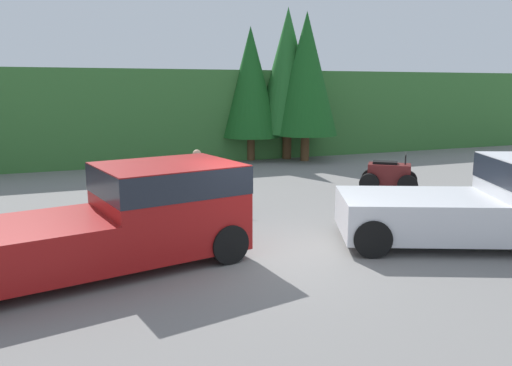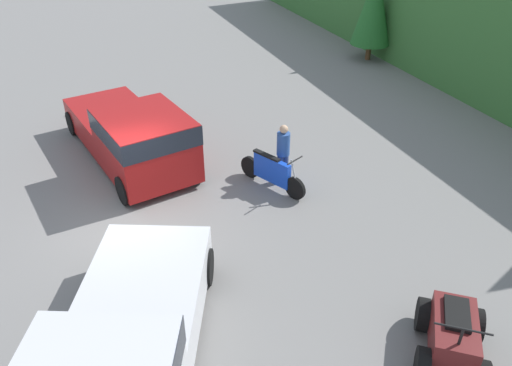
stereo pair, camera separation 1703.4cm
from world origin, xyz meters
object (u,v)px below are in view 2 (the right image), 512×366
(pickup_truck_red, at_px, (134,134))
(quad_atv, at_px, (452,338))
(dirt_bike, at_px, (272,172))
(traffic_cone, at_px, (77,108))
(rider_person, at_px, (283,152))

(pickup_truck_red, bearing_deg, quad_atv, 12.30)
(dirt_bike, relative_size, traffic_cone, 3.83)
(quad_atv, relative_size, rider_person, 1.25)
(quad_atv, bearing_deg, dirt_bike, -135.92)
(pickup_truck_red, bearing_deg, rider_person, 44.83)
(quad_atv, bearing_deg, pickup_truck_red, -118.72)
(dirt_bike, height_order, rider_person, rider_person)
(dirt_bike, distance_m, traffic_cone, 8.44)
(dirt_bike, height_order, traffic_cone, dirt_bike)
(quad_atv, bearing_deg, traffic_cone, -120.80)
(dirt_bike, xyz_separation_m, rider_person, (-0.20, 0.40, 0.46))
(rider_person, bearing_deg, quad_atv, -18.49)
(dirt_bike, height_order, quad_atv, quad_atv)
(pickup_truck_red, distance_m, dirt_bike, 4.22)
(pickup_truck_red, height_order, dirt_bike, pickup_truck_red)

